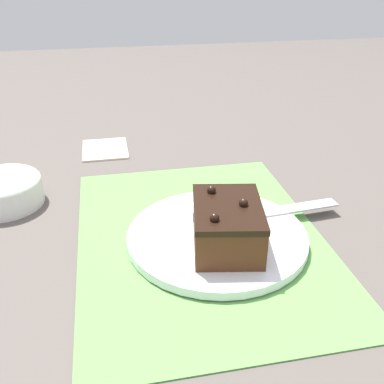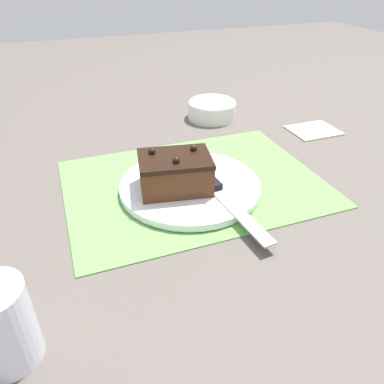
# 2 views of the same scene
# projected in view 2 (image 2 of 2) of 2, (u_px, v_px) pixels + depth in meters

# --- Properties ---
(ground_plane) EXTENTS (3.00, 3.00, 0.00)m
(ground_plane) POSITION_uv_depth(u_px,v_px,m) (194.00, 183.00, 0.69)
(ground_plane) COLOR #544C47
(placemat_woven) EXTENTS (0.46, 0.34, 0.00)m
(placemat_woven) POSITION_uv_depth(u_px,v_px,m) (194.00, 183.00, 0.69)
(placemat_woven) COLOR #609E4C
(placemat_woven) RESTS_ON ground_plane
(cake_plate) EXTENTS (0.25, 0.25, 0.01)m
(cake_plate) POSITION_uv_depth(u_px,v_px,m) (190.00, 186.00, 0.67)
(cake_plate) COLOR white
(cake_plate) RESTS_ON placemat_woven
(chocolate_cake) EXTENTS (0.13, 0.11, 0.07)m
(chocolate_cake) POSITION_uv_depth(u_px,v_px,m) (175.00, 172.00, 0.63)
(chocolate_cake) COLOR #512D19
(chocolate_cake) RESTS_ON cake_plate
(serving_knife) EXTENTS (0.04, 0.23, 0.01)m
(serving_knife) POSITION_uv_depth(u_px,v_px,m) (218.00, 190.00, 0.63)
(serving_knife) COLOR black
(serving_knife) RESTS_ON cake_plate
(drinking_glass) EXTENTS (0.07, 0.07, 0.10)m
(drinking_glass) POSITION_uv_depth(u_px,v_px,m) (0.00, 326.00, 0.37)
(drinking_glass) COLOR white
(drinking_glass) RESTS_ON ground_plane
(small_bowl) EXTENTS (0.12, 0.12, 0.05)m
(small_bowl) POSITION_uv_depth(u_px,v_px,m) (212.00, 109.00, 0.95)
(small_bowl) COLOR white
(small_bowl) RESTS_ON ground_plane
(folded_napkin) EXTENTS (0.11, 0.09, 0.01)m
(folded_napkin) POSITION_uv_depth(u_px,v_px,m) (314.00, 130.00, 0.89)
(folded_napkin) COLOR beige
(folded_napkin) RESTS_ON ground_plane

